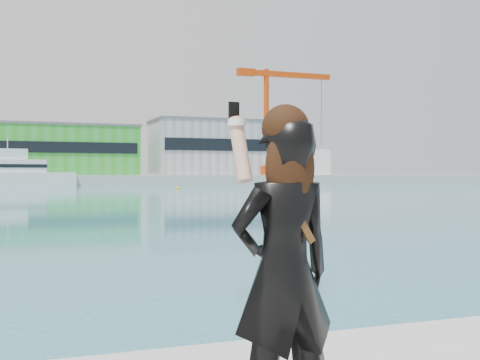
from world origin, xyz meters
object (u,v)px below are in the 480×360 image
Objects in this scene: motor_yacht at (17,173)px; buoy_extra at (177,189)px; buoy_near at (301,193)px; woman at (284,264)px; dock_crane at (271,118)px.

motor_yacht reaches higher than buoy_extra.
woman is at bearing -116.16° from buoy_near.
buoy_extra is 84.99m from woman.
dock_crane is 56.98m from motor_yacht.
motor_yacht is at bearing -167.71° from dock_crane.
woman is (1.67, -110.94, -0.73)m from motor_yacht.
motor_yacht is at bearing 127.78° from buoy_extra.
dock_crane is 1.24× the size of motor_yacht.
buoy_extra is 0.27× the size of woman.
motor_yacht is 38.70× the size of buoy_extra.
woman is (-52.63, -122.77, -13.34)m from dock_crane.
buoy_extra is (22.06, -28.46, -2.46)m from motor_yacht.
buoy_near is (-22.88, -62.22, -15.07)m from dock_crane.
motor_yacht is (-54.29, -11.82, -12.61)m from dock_crane.
dock_crane reaches higher than motor_yacht.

